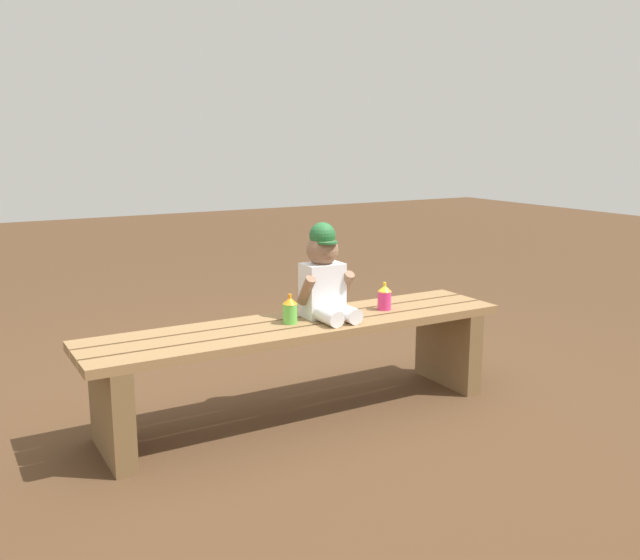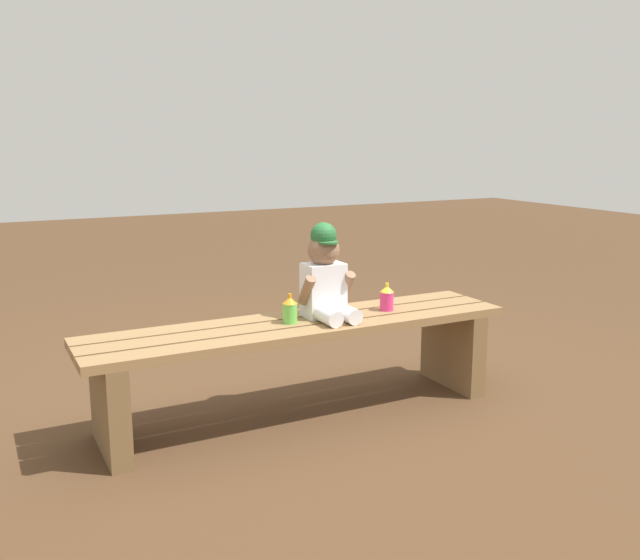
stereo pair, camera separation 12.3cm
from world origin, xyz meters
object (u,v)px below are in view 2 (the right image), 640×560
(child_figure, at_px, (325,276))
(sippy_cup_right, at_px, (387,298))
(park_bench, at_px, (301,349))
(sippy_cup_left, at_px, (290,309))

(child_figure, height_order, sippy_cup_right, child_figure)
(park_bench, relative_size, child_figure, 4.52)
(park_bench, distance_m, child_figure, 0.32)
(park_bench, relative_size, sippy_cup_left, 14.76)
(child_figure, bearing_deg, sippy_cup_left, -172.65)
(child_figure, height_order, sippy_cup_left, child_figure)
(sippy_cup_left, bearing_deg, park_bench, 3.41)
(park_bench, height_order, sippy_cup_right, sippy_cup_right)
(park_bench, distance_m, sippy_cup_right, 0.46)
(sippy_cup_left, distance_m, sippy_cup_right, 0.47)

